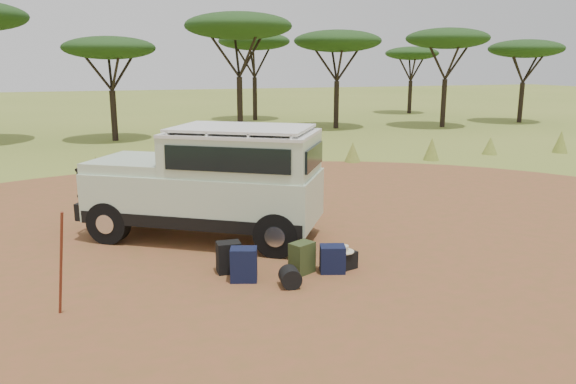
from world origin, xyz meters
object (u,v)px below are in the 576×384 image
object	(u,v)px
hard_case	(343,260)
walking_staff	(61,265)
backpack_black	(229,257)
backpack_navy	(244,265)
backpack_olive	(302,258)
duffel_navy	(332,259)
safari_vehicle	(212,185)

from	to	relation	value
hard_case	walking_staff	bearing A→B (deg)	168.17
walking_staff	hard_case	world-z (taller)	walking_staff
backpack_black	hard_case	size ratio (longest dim) A/B	1.23
backpack_navy	backpack_olive	size ratio (longest dim) A/B	1.03
walking_staff	duffel_navy	xyz separation A→B (m)	(4.36, 0.37, -0.56)
safari_vehicle	backpack_olive	distance (m)	2.86
safari_vehicle	walking_staff	bearing A→B (deg)	-99.72
safari_vehicle	backpack_black	xyz separation A→B (m)	(-0.16, -2.07, -0.86)
backpack_olive	backpack_black	bearing A→B (deg)	133.42
safari_vehicle	walking_staff	world-z (taller)	safari_vehicle
backpack_navy	duffel_navy	xyz separation A→B (m)	(1.57, -0.13, -0.05)
hard_case	duffel_navy	bearing A→B (deg)	-176.46
duffel_navy	hard_case	world-z (taller)	duffel_navy
backpack_navy	hard_case	size ratio (longest dim) A/B	1.27
backpack_olive	hard_case	world-z (taller)	backpack_olive
walking_staff	hard_case	size ratio (longest dim) A/B	3.65
backpack_black	duffel_navy	xyz separation A→B (m)	(1.71, -0.60, -0.03)
safari_vehicle	hard_case	world-z (taller)	safari_vehicle
duffel_navy	backpack_black	bearing A→B (deg)	178.57
backpack_olive	duffel_navy	xyz separation A→B (m)	(0.52, -0.14, -0.04)
backpack_black	backpack_navy	bearing A→B (deg)	-70.27
backpack_black	duffel_navy	world-z (taller)	backpack_black
safari_vehicle	backpack_olive	world-z (taller)	safari_vehicle
backpack_black	hard_case	world-z (taller)	backpack_black
backpack_black	backpack_olive	bearing A→B (deg)	-18.48
backpack_black	walking_staff	bearing A→B (deg)	-157.52
walking_staff	backpack_olive	world-z (taller)	walking_staff
walking_staff	duffel_navy	bearing A→B (deg)	-21.74
duffel_navy	hard_case	bearing A→B (deg)	38.85
backpack_navy	duffel_navy	world-z (taller)	backpack_navy
walking_staff	backpack_black	world-z (taller)	walking_staff
backpack_black	backpack_olive	distance (m)	1.28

